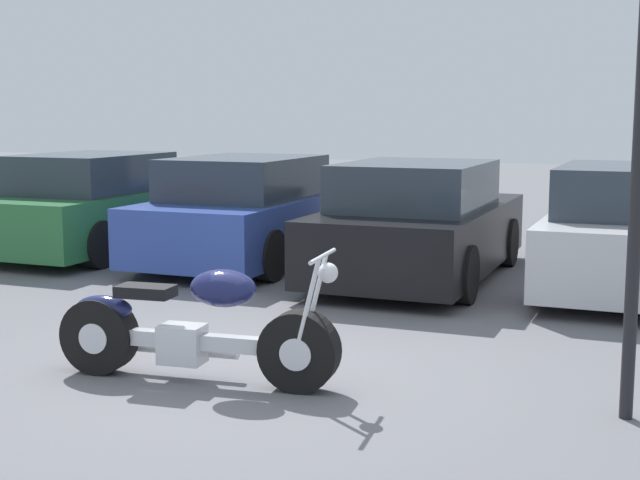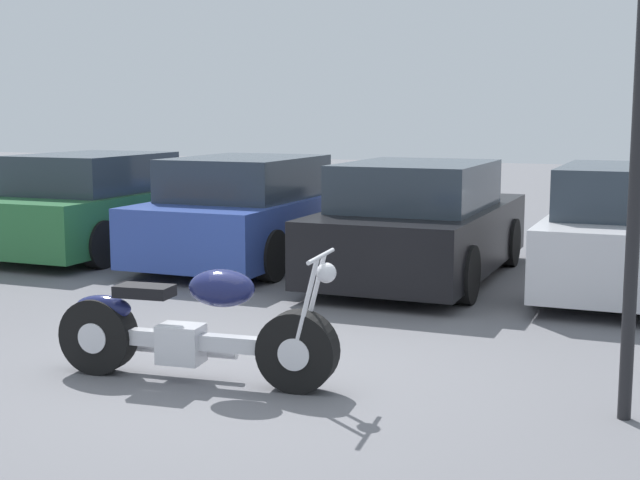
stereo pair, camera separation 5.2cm
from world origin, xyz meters
The scene contains 7 objects.
ground_plane centered at (0.00, 0.00, 0.00)m, with size 60.00×60.00×0.00m, color slate.
motorcycle centered at (-0.35, -0.35, 0.41)m, with size 2.28×0.62×1.04m.
parked_car_green centered at (-4.88, 4.77, 0.68)m, with size 1.91×4.17×1.46m.
parked_car_blue centered at (-2.39, 4.78, 0.68)m, with size 1.91×4.17×1.46m.
parked_car_black centered at (0.10, 4.42, 0.68)m, with size 1.91×4.17×1.46m.
parked_car_silver centered at (2.60, 4.68, 0.68)m, with size 1.91×4.17×1.46m.
lamp_post centered at (2.79, 0.01, 1.94)m, with size 0.23×0.23×3.05m.
Camera 2 is at (3.08, -6.14, 2.07)m, focal length 50.00 mm.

